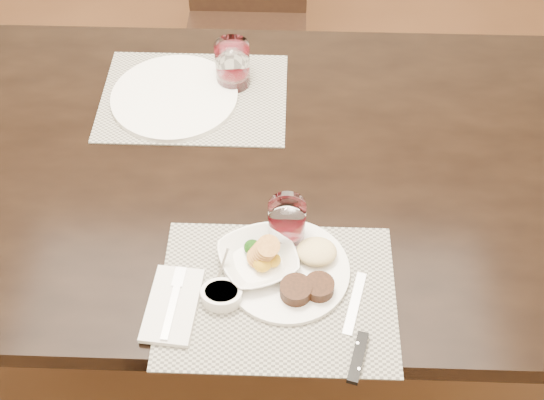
{
  "coord_description": "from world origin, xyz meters",
  "views": [
    {
      "loc": [
        0.16,
        -1.07,
        1.89
      ],
      "look_at": [
        0.13,
        -0.17,
        0.82
      ],
      "focal_mm": 45.0,
      "sensor_mm": 36.0,
      "label": 1
    }
  ],
  "objects_px": {
    "chair_far": "(246,13)",
    "far_plate": "(174,97)",
    "cracker_bowl": "(258,258)",
    "steak_knife": "(357,344)",
    "wine_glass_near": "(287,224)",
    "dinner_plate": "(293,269)"
  },
  "relations": [
    {
      "from": "chair_far",
      "to": "far_plate",
      "type": "bearing_deg",
      "value": -99.94
    },
    {
      "from": "cracker_bowl",
      "to": "far_plate",
      "type": "distance_m",
      "value": 0.54
    },
    {
      "from": "steak_knife",
      "to": "wine_glass_near",
      "type": "height_order",
      "value": "wine_glass_near"
    },
    {
      "from": "cracker_bowl",
      "to": "wine_glass_near",
      "type": "height_order",
      "value": "wine_glass_near"
    },
    {
      "from": "steak_knife",
      "to": "far_plate",
      "type": "height_order",
      "value": "far_plate"
    },
    {
      "from": "cracker_bowl",
      "to": "far_plate",
      "type": "bearing_deg",
      "value": 115.18
    },
    {
      "from": "dinner_plate",
      "to": "wine_glass_near",
      "type": "xyz_separation_m",
      "value": [
        -0.01,
        0.09,
        0.03
      ]
    },
    {
      "from": "dinner_plate",
      "to": "wine_glass_near",
      "type": "bearing_deg",
      "value": 115.17
    },
    {
      "from": "steak_knife",
      "to": "cracker_bowl",
      "type": "bearing_deg",
      "value": 151.82
    },
    {
      "from": "cracker_bowl",
      "to": "far_plate",
      "type": "relative_size",
      "value": 0.64
    },
    {
      "from": "dinner_plate",
      "to": "cracker_bowl",
      "type": "xyz_separation_m",
      "value": [
        -0.07,
        0.02,
        0.01
      ]
    },
    {
      "from": "chair_far",
      "to": "cracker_bowl",
      "type": "height_order",
      "value": "chair_far"
    },
    {
      "from": "cracker_bowl",
      "to": "wine_glass_near",
      "type": "relative_size",
      "value": 1.92
    },
    {
      "from": "chair_far",
      "to": "steak_knife",
      "type": "distance_m",
      "value": 1.45
    },
    {
      "from": "steak_knife",
      "to": "far_plate",
      "type": "relative_size",
      "value": 0.77
    },
    {
      "from": "wine_glass_near",
      "to": "far_plate",
      "type": "relative_size",
      "value": 0.33
    },
    {
      "from": "chair_far",
      "to": "wine_glass_near",
      "type": "bearing_deg",
      "value": -82.15
    },
    {
      "from": "chair_far",
      "to": "dinner_plate",
      "type": "xyz_separation_m",
      "value": [
        0.17,
        -1.24,
        0.26
      ]
    },
    {
      "from": "steak_knife",
      "to": "wine_glass_near",
      "type": "bearing_deg",
      "value": 133.21
    },
    {
      "from": "cracker_bowl",
      "to": "dinner_plate",
      "type": "bearing_deg",
      "value": -14.53
    },
    {
      "from": "far_plate",
      "to": "dinner_plate",
      "type": "bearing_deg",
      "value": -59.41
    },
    {
      "from": "chair_far",
      "to": "far_plate",
      "type": "xyz_separation_m",
      "value": [
        -0.13,
        -0.73,
        0.26
      ]
    }
  ]
}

